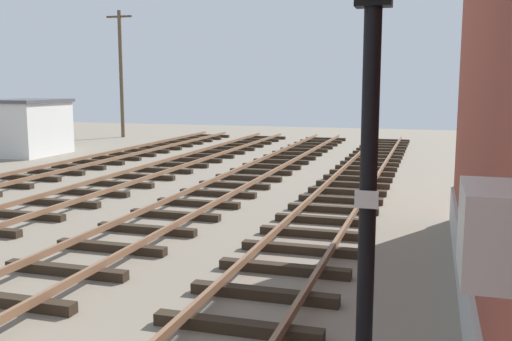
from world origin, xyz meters
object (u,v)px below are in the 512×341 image
(parked_car_green, at_px, (30,129))
(utility_pole_far, at_px, (121,72))
(signal_mast, at_px, (371,98))
(control_hut, at_px, (28,127))

(parked_car_green, relative_size, utility_pole_far, 0.51)
(parked_car_green, bearing_deg, signal_mast, -46.08)
(signal_mast, bearing_deg, parked_car_green, 133.92)
(control_hut, bearing_deg, utility_pole_far, 92.75)
(control_hut, height_order, utility_pole_far, utility_pole_far)
(control_hut, bearing_deg, signal_mast, -44.59)
(control_hut, distance_m, utility_pole_far, 10.56)
(signal_mast, height_order, parked_car_green, signal_mast)
(control_hut, relative_size, parked_car_green, 0.90)
(utility_pole_far, bearing_deg, signal_mast, -56.14)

